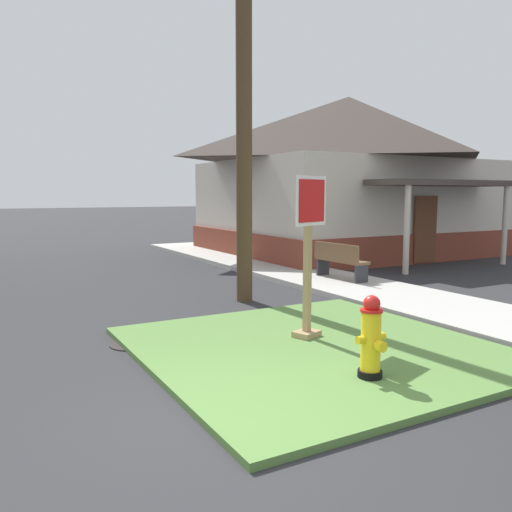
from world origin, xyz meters
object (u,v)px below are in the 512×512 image
object	(u,v)px
stop_sign	(308,261)
manhole_cover	(135,344)
fire_hydrant	(371,339)
street_bench	(339,259)
utility_pole	(244,41)

from	to	relation	value
stop_sign	manhole_cover	world-z (taller)	stop_sign
fire_hydrant	manhole_cover	size ratio (longest dim) A/B	1.33
street_bench	utility_pole	xyz separation A→B (m)	(-2.87, -0.64, 4.38)
fire_hydrant	manhole_cover	bearing A→B (deg)	123.50
stop_sign	street_bench	distance (m)	5.02
street_bench	fire_hydrant	bearing A→B (deg)	-125.22
fire_hydrant	stop_sign	world-z (taller)	stop_sign
stop_sign	utility_pole	xyz separation A→B (m)	(0.56, 2.99, 3.79)
fire_hydrant	street_bench	xyz separation A→B (m)	(3.77, 5.33, 0.07)
fire_hydrant	utility_pole	bearing A→B (deg)	79.15
stop_sign	manhole_cover	xyz separation A→B (m)	(-2.20, 1.10, -1.17)
stop_sign	manhole_cover	bearing A→B (deg)	153.48
street_bench	utility_pole	world-z (taller)	utility_pole
fire_hydrant	street_bench	size ratio (longest dim) A/B	0.61
manhole_cover	street_bench	distance (m)	6.19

